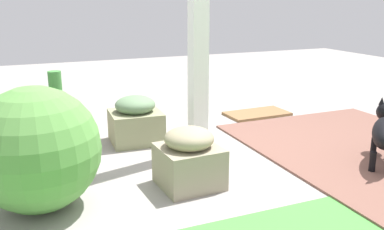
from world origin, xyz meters
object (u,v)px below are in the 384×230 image
at_px(porch_pillar, 198,2).
at_px(terracotta_pot_tall, 58,114).
at_px(round_shrub, 37,149).
at_px(doormat, 257,114).
at_px(terracotta_pot_broad, 17,122).
at_px(stone_planter_nearest, 136,121).
at_px(stone_planter_mid, 189,159).

relative_size(porch_pillar, terracotta_pot_tall, 3.93).
relative_size(round_shrub, doormat, 1.10).
distance_m(terracotta_pot_broad, terracotta_pot_tall, 0.49).
height_order(porch_pillar, round_shrub, porch_pillar).
xyz_separation_m(stone_planter_nearest, round_shrub, (0.89, 1.00, 0.19)).
height_order(terracotta_pot_broad, terracotta_pot_tall, terracotta_pot_tall).
xyz_separation_m(round_shrub, terracotta_pot_broad, (0.10, -1.06, -0.11)).
xyz_separation_m(round_shrub, doormat, (-2.40, -1.37, -0.37)).
bearing_deg(stone_planter_mid, terracotta_pot_broad, -46.06).
relative_size(porch_pillar, round_shrub, 3.20).
height_order(porch_pillar, stone_planter_nearest, porch_pillar).
bearing_deg(terracotta_pot_tall, porch_pillar, 140.50).
distance_m(stone_planter_mid, terracotta_pot_tall, 1.63).
relative_size(stone_planter_mid, doormat, 0.61).
xyz_separation_m(stone_planter_mid, terracotta_pot_tall, (0.72, -1.46, 0.03)).
bearing_deg(doormat, terracotta_pot_tall, -0.89).
distance_m(stone_planter_nearest, terracotta_pot_tall, 0.75).
bearing_deg(round_shrub, terracotta_pot_broad, -84.49).
bearing_deg(porch_pillar, terracotta_pot_tall, -39.50).
bearing_deg(terracotta_pot_broad, stone_planter_mid, 133.94).
relative_size(stone_planter_nearest, terracotta_pot_tall, 0.75).
bearing_deg(terracotta_pot_tall, doormat, 179.11).
xyz_separation_m(porch_pillar, stone_planter_mid, (0.33, 0.59, -1.04)).
xyz_separation_m(porch_pillar, round_shrub, (1.30, 0.54, -0.86)).
xyz_separation_m(porch_pillar, doormat, (-1.09, -0.83, -1.23)).
xyz_separation_m(porch_pillar, stone_planter_nearest, (0.41, -0.47, -1.04)).
distance_m(stone_planter_mid, terracotta_pot_broad, 1.56).
relative_size(stone_planter_mid, terracotta_pot_broad, 0.89).
relative_size(stone_planter_nearest, round_shrub, 0.61).
xyz_separation_m(stone_planter_mid, round_shrub, (0.98, -0.06, 0.19)).
height_order(stone_planter_mid, terracotta_pot_broad, terracotta_pot_broad).
bearing_deg(porch_pillar, doormat, -142.78).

